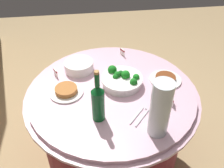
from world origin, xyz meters
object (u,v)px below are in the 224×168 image
at_px(plate_stack, 79,66).
at_px(label_placard_front, 122,52).
at_px(decorative_fruit_vase, 160,110).
at_px(serving_tongs, 140,116).
at_px(label_placard_rear, 173,101).
at_px(broccoli_bowl, 122,80).
at_px(food_plate_stir_fry, 165,79).
at_px(food_plate_peanuts, 66,91).
at_px(wine_bottle, 98,102).
at_px(label_placard_mid, 56,72).

height_order(plate_stack, label_placard_front, plate_stack).
xyz_separation_m(decorative_fruit_vase, serving_tongs, (0.12, 0.07, -0.16)).
relative_size(decorative_fruit_vase, label_placard_rear, 6.18).
distance_m(broccoli_bowl, label_placard_rear, 0.36).
bearing_deg(food_plate_stir_fry, food_plate_peanuts, 93.78).
distance_m(broccoli_bowl, decorative_fruit_vase, 0.46).
xyz_separation_m(plate_stack, food_plate_stir_fry, (-0.20, -0.59, -0.02)).
relative_size(plate_stack, food_plate_peanuts, 0.95).
relative_size(broccoli_bowl, wine_bottle, 0.83).
height_order(serving_tongs, food_plate_peanuts, food_plate_peanuts).
bearing_deg(label_placard_rear, food_plate_stir_fry, -6.97).
bearing_deg(serving_tongs, food_plate_peanuts, 57.73).
relative_size(serving_tongs, label_placard_front, 2.72).
height_order(decorative_fruit_vase, label_placard_rear, decorative_fruit_vase).
bearing_deg(food_plate_stir_fry, label_placard_mid, 78.65).
height_order(food_plate_stir_fry, label_placard_rear, label_placard_rear).
distance_m(serving_tongs, label_placard_rear, 0.23).
bearing_deg(label_placard_mid, broccoli_bowl, -109.31).
relative_size(serving_tongs, label_placard_mid, 2.72).
bearing_deg(label_placard_front, serving_tongs, 179.53).
distance_m(food_plate_stir_fry, label_placard_rear, 0.24).
xyz_separation_m(broccoli_bowl, label_placard_mid, (0.16, 0.45, -0.01)).
bearing_deg(decorative_fruit_vase, label_placard_rear, -37.73).
bearing_deg(decorative_fruit_vase, food_plate_stir_fry, -22.60).
height_order(broccoli_bowl, food_plate_stir_fry, broccoli_bowl).
distance_m(plate_stack, label_placard_rear, 0.71).
relative_size(decorative_fruit_vase, label_placard_front, 6.18).
relative_size(wine_bottle, food_plate_peanuts, 1.53).
bearing_deg(decorative_fruit_vase, wine_bottle, 65.32).
bearing_deg(plate_stack, food_plate_peanuts, 160.00).
relative_size(food_plate_stir_fry, label_placard_mid, 4.00).
distance_m(serving_tongs, label_placard_mid, 0.69).
bearing_deg(food_plate_peanuts, serving_tongs, -122.27).
relative_size(serving_tongs, label_placard_rear, 2.72).
height_order(broccoli_bowl, label_placard_front, broccoli_bowl).
relative_size(wine_bottle, label_placard_mid, 6.11).
height_order(broccoli_bowl, label_placard_rear, broccoli_bowl).
bearing_deg(label_placard_rear, label_placard_mid, 61.66).
bearing_deg(wine_bottle, label_placard_mid, 30.57).
bearing_deg(broccoli_bowl, plate_stack, 53.28).
bearing_deg(food_plate_stir_fry, broccoli_bowl, 90.96).
bearing_deg(decorative_fruit_vase, plate_stack, 32.39).
bearing_deg(plate_stack, decorative_fruit_vase, -147.61).
distance_m(plate_stack, food_plate_stir_fry, 0.62).
xyz_separation_m(food_plate_stir_fry, label_placard_mid, (0.15, 0.75, 0.02)).
xyz_separation_m(food_plate_peanuts, label_placard_front, (0.40, -0.44, 0.01)).
height_order(broccoli_bowl, serving_tongs, broccoli_bowl).
xyz_separation_m(plate_stack, serving_tongs, (-0.52, -0.34, -0.03)).
bearing_deg(broccoli_bowl, decorative_fruit_vase, -163.76).
xyz_separation_m(food_plate_stir_fry, label_placard_front, (0.36, 0.24, 0.02)).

